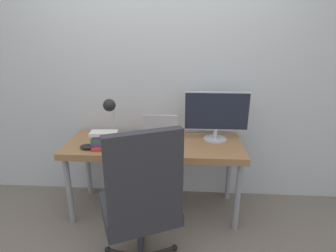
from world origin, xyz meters
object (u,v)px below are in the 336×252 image
monitor (216,114)px  laptop (160,138)px  book_stack (105,140)px  game_controller (89,147)px  office_chair (141,199)px  desk_lamp (111,112)px

monitor → laptop: bearing=-164.9°
book_stack → game_controller: 0.14m
laptop → office_chair: size_ratio=0.28×
laptop → desk_lamp: (-0.42, -0.05, 0.25)m
laptop → game_controller: bearing=-165.2°
book_stack → laptop: bearing=13.0°
game_controller → office_chair: bearing=-45.8°
office_chair → book_stack: 0.77m
desk_lamp → game_controller: 0.36m
game_controller → book_stack: bearing=21.1°
laptop → desk_lamp: 0.50m
monitor → office_chair: (-0.58, -0.87, -0.36)m
laptop → book_stack: laptop is taller
laptop → office_chair: 0.75m
office_chair → book_stack: office_chair is taller
monitor → desk_lamp: size_ratio=1.41×
monitor → game_controller: size_ratio=3.81×
monitor → game_controller: monitor is taller
game_controller → desk_lamp: bearing=29.7°
game_controller → laptop: bearing=14.8°
book_stack → desk_lamp: bearing=44.0°
office_chair → game_controller: size_ratio=7.11×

